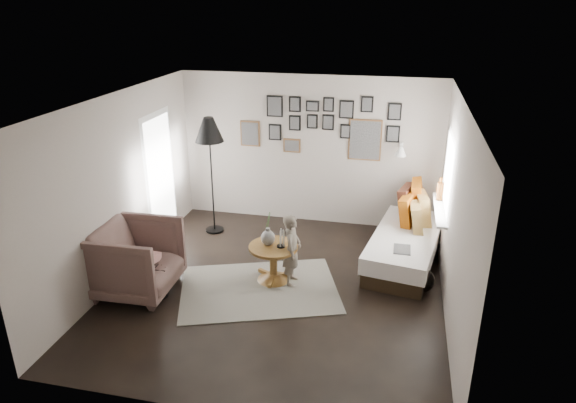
% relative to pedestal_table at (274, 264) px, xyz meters
% --- Properties ---
extents(ground, '(4.80, 4.80, 0.00)m').
position_rel_pedestal_table_xyz_m(ground, '(0.09, -0.18, -0.25)').
color(ground, black).
rests_on(ground, ground).
extents(wall_back, '(4.50, 0.00, 4.50)m').
position_rel_pedestal_table_xyz_m(wall_back, '(0.09, 2.22, 1.05)').
color(wall_back, '#A69C92').
rests_on(wall_back, ground).
extents(wall_front, '(4.50, 0.00, 4.50)m').
position_rel_pedestal_table_xyz_m(wall_front, '(0.09, -2.58, 1.05)').
color(wall_front, '#A69C92').
rests_on(wall_front, ground).
extents(wall_left, '(0.00, 4.80, 4.80)m').
position_rel_pedestal_table_xyz_m(wall_left, '(-2.16, -0.18, 1.05)').
color(wall_left, '#A69C92').
rests_on(wall_left, ground).
extents(wall_right, '(0.00, 4.80, 4.80)m').
position_rel_pedestal_table_xyz_m(wall_right, '(2.34, -0.18, 1.05)').
color(wall_right, '#A69C92').
rests_on(wall_right, ground).
extents(ceiling, '(4.80, 4.80, 0.00)m').
position_rel_pedestal_table_xyz_m(ceiling, '(0.09, -0.18, 2.35)').
color(ceiling, white).
rests_on(ceiling, wall_back).
extents(door_left, '(0.00, 2.14, 2.14)m').
position_rel_pedestal_table_xyz_m(door_left, '(-2.15, 1.02, 0.80)').
color(door_left, white).
rests_on(door_left, wall_left).
extents(window_right, '(0.15, 1.32, 1.30)m').
position_rel_pedestal_table_xyz_m(window_right, '(2.26, 1.16, 0.68)').
color(window_right, white).
rests_on(window_right, wall_right).
extents(gallery_wall, '(2.74, 0.03, 1.08)m').
position_rel_pedestal_table_xyz_m(gallery_wall, '(0.38, 2.20, 1.49)').
color(gallery_wall, brown).
rests_on(gallery_wall, wall_back).
extents(wall_sconce, '(0.18, 0.36, 0.16)m').
position_rel_pedestal_table_xyz_m(wall_sconce, '(1.64, 1.95, 1.21)').
color(wall_sconce, white).
rests_on(wall_sconce, wall_back).
extents(rug, '(2.51, 2.12, 0.01)m').
position_rel_pedestal_table_xyz_m(rug, '(-0.14, -0.29, -0.25)').
color(rug, '#BCB8A5').
rests_on(rug, ground).
extents(pedestal_table, '(0.69, 0.69, 0.54)m').
position_rel_pedestal_table_xyz_m(pedestal_table, '(0.00, 0.00, 0.00)').
color(pedestal_table, brown).
rests_on(pedestal_table, ground).
extents(vase, '(0.20, 0.20, 0.49)m').
position_rel_pedestal_table_xyz_m(vase, '(-0.08, 0.02, 0.44)').
color(vase, black).
rests_on(vase, pedestal_table).
extents(candles, '(0.12, 0.12, 0.26)m').
position_rel_pedestal_table_xyz_m(candles, '(0.11, 0.00, 0.42)').
color(candles, black).
rests_on(candles, pedestal_table).
extents(daybed, '(1.24, 2.22, 1.03)m').
position_rel_pedestal_table_xyz_m(daybed, '(1.81, 1.06, 0.07)').
color(daybed, black).
rests_on(daybed, ground).
extents(magazine_on_daybed, '(0.23, 0.32, 0.02)m').
position_rel_pedestal_table_xyz_m(magazine_on_daybed, '(1.76, 0.41, 0.23)').
color(magazine_on_daybed, black).
rests_on(magazine_on_daybed, daybed).
extents(armchair, '(1.10, 1.07, 0.98)m').
position_rel_pedestal_table_xyz_m(armchair, '(-1.75, -0.68, 0.24)').
color(armchair, brown).
rests_on(armchair, ground).
extents(armchair_cushion, '(0.45, 0.46, 0.20)m').
position_rel_pedestal_table_xyz_m(armchair_cushion, '(-1.72, -0.63, 0.23)').
color(armchair_cushion, beige).
rests_on(armchair_cushion, armchair).
extents(floor_lamp, '(0.47, 0.47, 1.99)m').
position_rel_pedestal_table_xyz_m(floor_lamp, '(-1.40, 1.40, 1.47)').
color(floor_lamp, black).
rests_on(floor_lamp, ground).
extents(magazine_basket, '(0.32, 0.32, 0.39)m').
position_rel_pedestal_table_xyz_m(magazine_basket, '(-1.46, -0.75, -0.06)').
color(magazine_basket, black).
rests_on(magazine_basket, ground).
extents(demijohn_large, '(0.32, 0.32, 0.48)m').
position_rel_pedestal_table_xyz_m(demijohn_large, '(1.74, 0.29, -0.07)').
color(demijohn_large, black).
rests_on(demijohn_large, ground).
extents(demijohn_small, '(0.28, 0.28, 0.44)m').
position_rel_pedestal_table_xyz_m(demijohn_small, '(2.09, 0.17, -0.09)').
color(demijohn_small, black).
rests_on(demijohn_small, ground).
extents(child, '(0.26, 0.39, 1.04)m').
position_rel_pedestal_table_xyz_m(child, '(0.27, -0.02, 0.27)').
color(child, '#675D51').
rests_on(child, ground).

